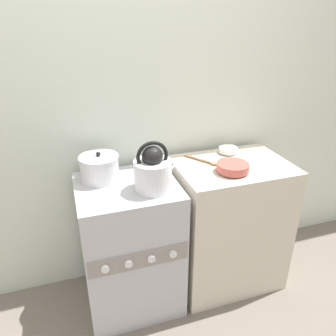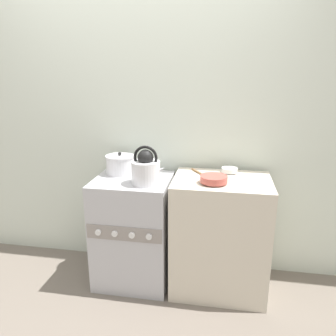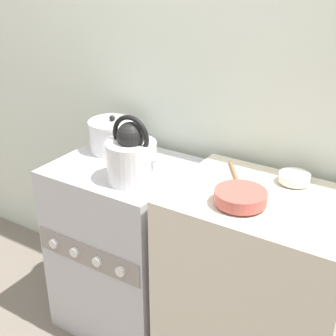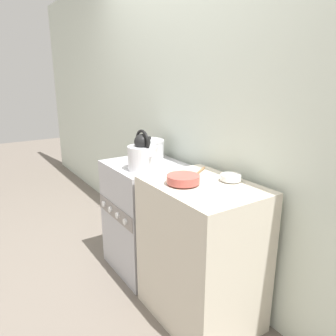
# 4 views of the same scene
# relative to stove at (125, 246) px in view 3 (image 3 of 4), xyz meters

# --- Properties ---
(wall_back) EXTENTS (7.00, 0.06, 2.50)m
(wall_back) POSITION_rel_stove_xyz_m (0.00, 0.34, 0.82)
(wall_back) COLOR silver
(wall_back) RESTS_ON ground_plane
(stove) EXTENTS (0.58, 0.55, 0.87)m
(stove) POSITION_rel_stove_xyz_m (0.00, 0.00, 0.00)
(stove) COLOR #B2B2B7
(stove) RESTS_ON ground_plane
(counter) EXTENTS (0.71, 0.53, 0.90)m
(counter) POSITION_rel_stove_xyz_m (0.68, 0.00, 0.02)
(counter) COLOR beige
(counter) RESTS_ON ground_plane
(kettle) EXTENTS (0.25, 0.21, 0.28)m
(kettle) POSITION_rel_stove_xyz_m (0.13, -0.09, 0.54)
(kettle) COLOR silver
(kettle) RESTS_ON stove
(cooking_pot) EXTENTS (0.23, 0.23, 0.18)m
(cooking_pot) POSITION_rel_stove_xyz_m (-0.13, 0.12, 0.51)
(cooking_pot) COLOR silver
(cooking_pot) RESTS_ON stove
(enamel_bowl) EXTENTS (0.19, 0.19, 0.06)m
(enamel_bowl) POSITION_rel_stove_xyz_m (0.62, -0.10, 0.50)
(enamel_bowl) COLOR #B75147
(enamel_bowl) RESTS_ON counter
(small_ceramic_bowl) EXTENTS (0.12, 0.12, 0.04)m
(small_ceramic_bowl) POSITION_rel_stove_xyz_m (0.73, 0.17, 0.49)
(small_ceramic_bowl) COLOR white
(small_ceramic_bowl) RESTS_ON counter
(wooden_spoon) EXTENTS (0.16, 0.22, 0.02)m
(wooden_spoon) POSITION_rel_stove_xyz_m (0.52, 0.09, 0.47)
(wooden_spoon) COLOR olive
(wooden_spoon) RESTS_ON counter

